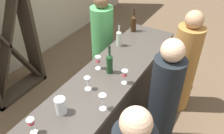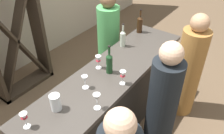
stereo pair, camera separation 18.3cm
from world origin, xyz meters
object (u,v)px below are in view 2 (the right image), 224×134
at_px(wine_bottle_center_amber_brown, 140,24).
at_px(wine_glass_near_left, 97,99).
at_px(water_pitcher, 55,102).
at_px(wine_glass_far_left, 24,118).
at_px(wine_rack, 15,40).
at_px(wine_glass_far_center, 98,60).
at_px(person_server_behind, 109,45).
at_px(wine_glass_near_right, 85,80).
at_px(person_left_guest, 188,71).
at_px(wine_glass_near_center, 123,75).
at_px(person_center_guest, 162,106).
at_px(wine_bottle_leftmost_olive_green, 109,63).
at_px(wine_bottle_second_left_clear_pale, 123,38).

relative_size(wine_bottle_center_amber_brown, wine_glass_near_left, 2.04).
distance_m(wine_bottle_center_amber_brown, water_pitcher, 1.73).
bearing_deg(wine_glass_far_left, wine_rack, 58.53).
xyz_separation_m(wine_glass_far_center, person_server_behind, (0.83, 0.48, -0.37)).
xyz_separation_m(wine_glass_near_right, person_left_guest, (1.27, -0.64, -0.38)).
distance_m(wine_glass_far_left, water_pitcher, 0.29).
bearing_deg(wine_glass_near_center, wine_bottle_center_amber_brown, 21.93).
height_order(wine_rack, person_center_guest, wine_rack).
bearing_deg(wine_glass_near_center, wine_glass_near_right, 135.04).
xyz_separation_m(wine_bottle_leftmost_olive_green, person_left_guest, (0.93, -0.60, -0.41)).
relative_size(wine_glass_near_left, wine_glass_near_center, 1.05).
xyz_separation_m(wine_glass_far_left, water_pitcher, (0.29, -0.05, -0.03)).
bearing_deg(wine_bottle_leftmost_olive_green, wine_glass_near_center, -109.01).
bearing_deg(person_center_guest, wine_glass_far_center, -4.78).
height_order(wine_bottle_leftmost_olive_green, person_left_guest, person_left_guest).
relative_size(wine_rack, wine_glass_near_left, 10.29).
relative_size(wine_bottle_center_amber_brown, wine_glass_far_center, 2.14).
bearing_deg(wine_bottle_leftmost_olive_green, person_center_guest, -77.96).
relative_size(wine_glass_near_center, water_pitcher, 0.99).
relative_size(wine_bottle_leftmost_olive_green, wine_glass_far_left, 2.11).
relative_size(water_pitcher, person_left_guest, 0.11).
bearing_deg(wine_bottle_center_amber_brown, wine_bottle_second_left_clear_pale, -177.31).
xyz_separation_m(wine_bottle_center_amber_brown, wine_glass_near_right, (-1.35, -0.17, -0.03)).
bearing_deg(water_pitcher, person_left_guest, -21.92).
relative_size(wine_bottle_center_amber_brown, wine_glass_far_left, 2.14).
xyz_separation_m(person_center_guest, person_server_behind, (0.70, 1.23, 0.00)).
bearing_deg(wine_bottle_center_amber_brown, person_center_guest, -136.95).
bearing_deg(wine_glass_far_center, wine_glass_near_left, -142.78).
height_order(wine_glass_far_left, water_pitcher, water_pitcher).
bearing_deg(wine_bottle_leftmost_olive_green, wine_glass_far_left, 173.59).
relative_size(wine_bottle_leftmost_olive_green, wine_glass_near_left, 2.01).
relative_size(wine_bottle_second_left_clear_pale, wine_glass_near_right, 2.14).
relative_size(wine_glass_far_left, person_left_guest, 0.11).
relative_size(wine_glass_far_center, person_server_behind, 0.11).
height_order(wine_glass_near_left, person_left_guest, person_left_guest).
relative_size(wine_bottle_leftmost_olive_green, wine_bottle_center_amber_brown, 0.99).
relative_size(wine_glass_near_left, person_center_guest, 0.11).
height_order(wine_glass_far_center, water_pitcher, water_pitcher).
xyz_separation_m(wine_bottle_second_left_clear_pale, wine_glass_near_left, (-1.04, -0.42, -0.00)).
height_order(wine_glass_near_center, water_pitcher, water_pitcher).
bearing_deg(wine_bottle_second_left_clear_pale, wine_bottle_leftmost_olive_green, -160.72).
bearing_deg(wine_bottle_center_amber_brown, person_left_guest, -95.53).
bearing_deg(person_server_behind, wine_glass_near_right, -78.37).
bearing_deg(person_center_guest, wine_bottle_leftmost_olive_green, -2.73).
bearing_deg(person_left_guest, wine_bottle_leftmost_olive_green, 46.89).
bearing_deg(wine_glass_far_left, person_left_guest, -20.20).
bearing_deg(wine_glass_far_center, wine_bottle_second_left_clear_pale, 4.63).
bearing_deg(wine_glass_far_center, wine_rack, 92.37).
xyz_separation_m(wine_bottle_center_amber_brown, person_server_behind, (-0.17, 0.42, -0.40)).
xyz_separation_m(wine_bottle_leftmost_olive_green, water_pitcher, (-0.72, 0.06, -0.05)).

